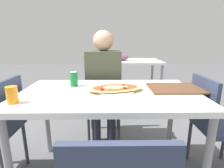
% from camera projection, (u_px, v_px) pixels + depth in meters
% --- Properties ---
extents(dining_table, '(1.37, 0.80, 0.76)m').
position_uv_depth(dining_table, '(109.00, 101.00, 1.37)').
color(dining_table, white).
rests_on(dining_table, ground_plane).
extents(chair_far_seated, '(0.40, 0.40, 0.86)m').
position_uv_depth(chair_far_seated, '(104.00, 95.00, 2.11)').
color(chair_far_seated, '#2D3851').
rests_on(chair_far_seated, ground_plane).
extents(chair_side_right, '(0.40, 0.40, 0.86)m').
position_uv_depth(chair_side_right, '(214.00, 121.00, 1.45)').
color(chair_side_right, '#2D3851').
rests_on(chair_side_right, ground_plane).
extents(person_seated, '(0.38, 0.29, 1.25)m').
position_uv_depth(person_seated, '(104.00, 78.00, 1.95)').
color(person_seated, '#2D2D38').
rests_on(person_seated, ground_plane).
extents(pizza_main, '(0.48, 0.33, 0.05)m').
position_uv_depth(pizza_main, '(115.00, 89.00, 1.36)').
color(pizza_main, white).
rests_on(pizza_main, dining_table).
extents(soda_can, '(0.07, 0.07, 0.12)m').
position_uv_depth(soda_can, '(74.00, 79.00, 1.49)').
color(soda_can, '#197233').
rests_on(soda_can, dining_table).
extents(drink_glass, '(0.07, 0.07, 0.11)m').
position_uv_depth(drink_glass, '(12.00, 95.00, 1.09)').
color(drink_glass, orange).
rests_on(drink_glass, dining_table).
extents(serving_tray, '(0.42, 0.33, 0.01)m').
position_uv_depth(serving_tray, '(175.00, 88.00, 1.43)').
color(serving_tray, brown).
rests_on(serving_tray, dining_table).
extents(background_table, '(1.10, 0.80, 0.88)m').
position_uv_depth(background_table, '(129.00, 63.00, 3.38)').
color(background_table, white).
rests_on(background_table, ground_plane).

